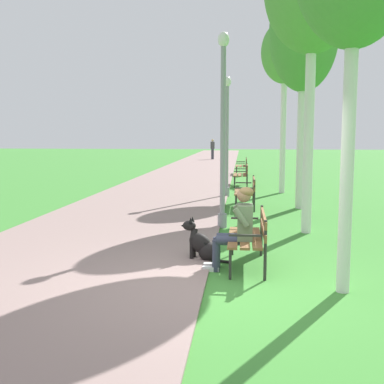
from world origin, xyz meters
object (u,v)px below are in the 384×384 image
Objects in this scene: pedestrian_distant at (213,149)px; park_bench_near at (251,234)px; park_bench_mid at (247,190)px; birch_tree_third at (304,34)px; birch_tree_fourth at (285,54)px; park_bench_furthest at (243,165)px; person_seated_on_near_bench at (238,225)px; dog_black at (203,245)px; lamp_post_mid at (227,135)px; lamp_post_near at (223,128)px; park_bench_far at (242,173)px.

park_bench_near is at bearing -85.35° from pedestrian_distant.
pedestrian_distant is (-2.53, 25.33, 0.33)m from park_bench_mid.
park_bench_mid is at bearing -84.29° from pedestrian_distant.
birch_tree_third is 3.52m from birch_tree_fourth.
pedestrian_distant is at bearing 99.85° from birch_tree_fourth.
person_seated_on_near_bench is at bearing -90.23° from park_bench_furthest.
lamp_post_mid is (0.10, 8.15, 1.74)m from dog_black.
birch_tree_third is at bearing 4.86° from park_bench_mid.
person_seated_on_near_bench is 0.32× the size of lamp_post_mid.
lamp_post_mid is 3.49m from birch_tree_fourth.
birch_tree_fourth reaches higher than person_seated_on_near_bench.
dog_black is at bearing -93.76° from lamp_post_near.
dog_black is 7.61m from birch_tree_third.
person_seated_on_near_bench is 3.62m from lamp_post_near.
dog_black is 0.14× the size of birch_tree_fourth.
birch_tree_third is at bearing 75.42° from person_seated_on_near_bench.
park_bench_furthest is (0.01, 5.27, 0.00)m from park_bench_far.
pedestrian_distant is at bearing 96.95° from park_bench_far.
pedestrian_distant reaches higher than park_bench_mid.
park_bench_near is 16.88m from park_bench_furthest.
lamp_post_near is (-0.36, 3.29, 1.46)m from person_seated_on_near_bench.
birch_tree_third reaches higher than park_bench_mid.
lamp_post_mid is 0.66× the size of birch_tree_fourth.
park_bench_far is at bearing 90.71° from park_bench_near.
park_bench_near is 10.52m from birch_tree_fourth.
park_bench_near is 1.20× the size of person_seated_on_near_bench.
park_bench_mid and park_bench_furthest have the same top height.
person_seated_on_near_bench is 8.73m from lamp_post_mid.
lamp_post_near is at bearing 100.48° from park_bench_near.
park_bench_near reaches higher than dog_black.
park_bench_furthest is 0.24× the size of birch_tree_third.
park_bench_far is 1.83× the size of dog_black.
lamp_post_mid is at bearing 131.71° from birch_tree_third.
birch_tree_fourth is at bearing -79.44° from park_bench_furthest.
lamp_post_near reaches higher than pedestrian_distant.
person_seated_on_near_bench is 0.83m from dog_black.
park_bench_furthest is 17.10m from person_seated_on_near_bench.
park_bench_furthest is 1.83× the size of dog_black.
dog_black is (-0.61, -11.36, -0.25)m from park_bench_far.
park_bench_mid is 0.36× the size of lamp_post_near.
park_bench_furthest is at bearing 89.93° from park_bench_far.
park_bench_furthest is (-0.13, 10.94, 0.00)m from park_bench_mid.
lamp_post_near is 28.29m from pedestrian_distant.
park_bench_far is (-0.14, 5.67, 0.00)m from park_bench_mid.
park_bench_near is 11.61m from park_bench_far.
birch_tree_fourth is (1.22, 9.58, 4.18)m from park_bench_near.
pedestrian_distant is (-1.79, 31.02, 0.58)m from dog_black.
person_seated_on_near_bench is (-0.07, -17.10, 0.17)m from park_bench_furthest.
park_bench_furthest is 0.36× the size of lamp_post_near.
dog_black is at bearing -97.47° from park_bench_mid.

